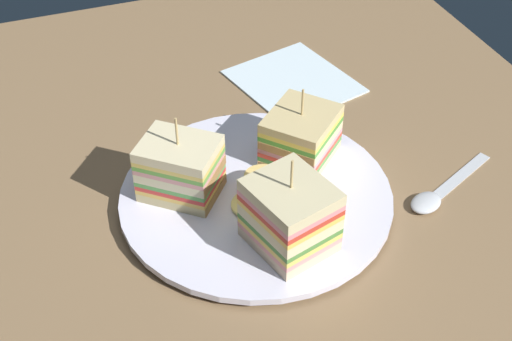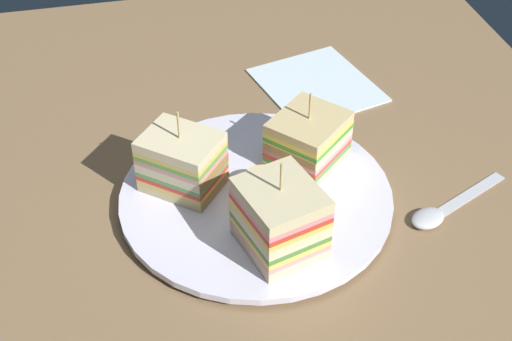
{
  "view_description": "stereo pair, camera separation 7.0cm",
  "coord_description": "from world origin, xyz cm",
  "px_view_note": "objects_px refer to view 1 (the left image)",
  "views": [
    {
      "loc": [
        -49.96,
        18.63,
        49.72
      ],
      "look_at": [
        0.0,
        0.0,
        4.32
      ],
      "focal_mm": 49.93,
      "sensor_mm": 36.0,
      "label": 1
    },
    {
      "loc": [
        -51.97,
        11.93,
        49.72
      ],
      "look_at": [
        0.0,
        0.0,
        4.32
      ],
      "focal_mm": 49.93,
      "sensor_mm": 36.0,
      "label": 2
    }
  ],
  "objects_px": {
    "sandwich_wedge_0": "(290,215)",
    "sandwich_wedge_1": "(301,136)",
    "plate": "(256,197)",
    "napkin": "(293,81)",
    "chip_pile": "(259,193)",
    "sandwich_wedge_2": "(180,169)",
    "spoon": "(434,196)"
  },
  "relations": [
    {
      "from": "sandwich_wedge_0",
      "to": "sandwich_wedge_1",
      "type": "height_order",
      "value": "sandwich_wedge_0"
    },
    {
      "from": "sandwich_wedge_1",
      "to": "sandwich_wedge_0",
      "type": "bearing_deg",
      "value": 20.22
    },
    {
      "from": "plate",
      "to": "napkin",
      "type": "xyz_separation_m",
      "value": [
        0.19,
        -0.12,
        -0.01
      ]
    },
    {
      "from": "sandwich_wedge_1",
      "to": "napkin",
      "type": "distance_m",
      "value": 0.17
    },
    {
      "from": "sandwich_wedge_1",
      "to": "chip_pile",
      "type": "xyz_separation_m",
      "value": [
        -0.05,
        0.07,
        -0.02
      ]
    },
    {
      "from": "sandwich_wedge_1",
      "to": "sandwich_wedge_2",
      "type": "bearing_deg",
      "value": -37.87
    },
    {
      "from": "sandwich_wedge_2",
      "to": "chip_pile",
      "type": "bearing_deg",
      "value": 8.43
    },
    {
      "from": "sandwich_wedge_0",
      "to": "sandwich_wedge_1",
      "type": "relative_size",
      "value": 1.01
    },
    {
      "from": "plate",
      "to": "sandwich_wedge_1",
      "type": "distance_m",
      "value": 0.08
    },
    {
      "from": "chip_pile",
      "to": "napkin",
      "type": "bearing_deg",
      "value": -31.22
    },
    {
      "from": "sandwich_wedge_0",
      "to": "sandwich_wedge_1",
      "type": "distance_m",
      "value": 0.13
    },
    {
      "from": "napkin",
      "to": "sandwich_wedge_2",
      "type": "bearing_deg",
      "value": 130.6
    },
    {
      "from": "sandwich_wedge_0",
      "to": "sandwich_wedge_2",
      "type": "xyz_separation_m",
      "value": [
        0.1,
        0.07,
        -0.0
      ]
    },
    {
      "from": "chip_pile",
      "to": "spoon",
      "type": "bearing_deg",
      "value": -105.06
    },
    {
      "from": "plate",
      "to": "sandwich_wedge_2",
      "type": "bearing_deg",
      "value": 67.59
    },
    {
      "from": "napkin",
      "to": "chip_pile",
      "type": "bearing_deg",
      "value": 148.78
    },
    {
      "from": "sandwich_wedge_1",
      "to": "chip_pile",
      "type": "relative_size",
      "value": 1.43
    },
    {
      "from": "sandwich_wedge_1",
      "to": "spoon",
      "type": "distance_m",
      "value": 0.15
    },
    {
      "from": "plate",
      "to": "sandwich_wedge_1",
      "type": "height_order",
      "value": "sandwich_wedge_1"
    },
    {
      "from": "sandwich_wedge_0",
      "to": "sandwich_wedge_2",
      "type": "height_order",
      "value": "sandwich_wedge_0"
    },
    {
      "from": "sandwich_wedge_1",
      "to": "spoon",
      "type": "bearing_deg",
      "value": 96.26
    },
    {
      "from": "sandwich_wedge_2",
      "to": "napkin",
      "type": "height_order",
      "value": "sandwich_wedge_2"
    },
    {
      "from": "sandwich_wedge_2",
      "to": "chip_pile",
      "type": "relative_size",
      "value": 1.37
    },
    {
      "from": "plate",
      "to": "napkin",
      "type": "distance_m",
      "value": 0.23
    },
    {
      "from": "sandwich_wedge_2",
      "to": "sandwich_wedge_1",
      "type": "bearing_deg",
      "value": 43.61
    },
    {
      "from": "napkin",
      "to": "sandwich_wedge_0",
      "type": "bearing_deg",
      "value": 156.27
    },
    {
      "from": "sandwich_wedge_2",
      "to": "napkin",
      "type": "distance_m",
      "value": 0.26
    },
    {
      "from": "plate",
      "to": "sandwich_wedge_1",
      "type": "bearing_deg",
      "value": -59.32
    },
    {
      "from": "sandwich_wedge_2",
      "to": "spoon",
      "type": "xyz_separation_m",
      "value": [
        -0.09,
        -0.24,
        -0.04
      ]
    },
    {
      "from": "sandwich_wedge_2",
      "to": "spoon",
      "type": "relative_size",
      "value": 0.73
    },
    {
      "from": "plate",
      "to": "chip_pile",
      "type": "xyz_separation_m",
      "value": [
        -0.01,
        0.0,
        0.02
      ]
    },
    {
      "from": "sandwich_wedge_0",
      "to": "sandwich_wedge_1",
      "type": "xyz_separation_m",
      "value": [
        0.11,
        -0.06,
        -0.01
      ]
    }
  ]
}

